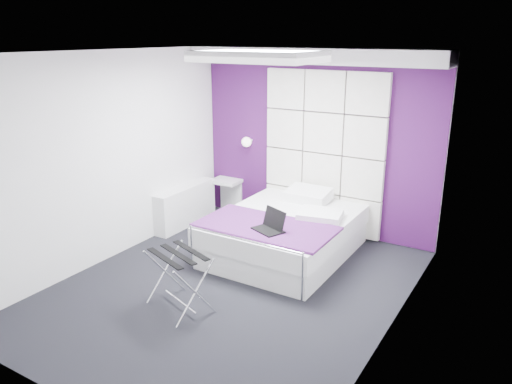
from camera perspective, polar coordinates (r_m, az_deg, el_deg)
floor at (r=5.82m, az=-2.90°, el=-10.84°), size 4.40×4.40×0.00m
ceiling at (r=5.12m, az=-3.36°, el=15.65°), size 4.40×4.40×0.00m
wall_back at (r=7.20m, az=6.81°, el=5.69°), size 3.60×0.00×3.60m
wall_left at (r=6.49m, az=-16.42°, el=3.76°), size 0.00×4.40×4.40m
wall_right at (r=4.61m, az=15.76°, el=-1.72°), size 0.00×4.40×4.40m
accent_wall at (r=7.19m, az=6.77°, el=5.67°), size 3.58×0.02×2.58m
soffit at (r=6.83m, az=6.27°, el=15.22°), size 3.58×0.50×0.20m
headboard at (r=7.12m, az=7.67°, el=4.44°), size 1.80×0.08×2.30m
skylight at (r=5.63m, az=0.22°, el=15.35°), size 1.36×0.86×0.12m
wall_lamp at (r=7.58m, az=-0.93°, el=5.79°), size 0.15×0.15×0.15m
radiator at (r=7.59m, az=-8.05°, el=-1.57°), size 0.22×1.20×0.60m
bed at (r=6.54m, az=3.32°, el=-4.65°), size 1.65×2.00×0.70m
nightstand at (r=7.92m, az=-3.45°, el=1.26°), size 0.45×0.35×0.05m
luggage_rack at (r=5.35m, az=-8.74°, el=-10.01°), size 0.63×0.47×0.62m
laptop at (r=5.90m, az=1.62°, el=-3.78°), size 0.36×0.26×0.26m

